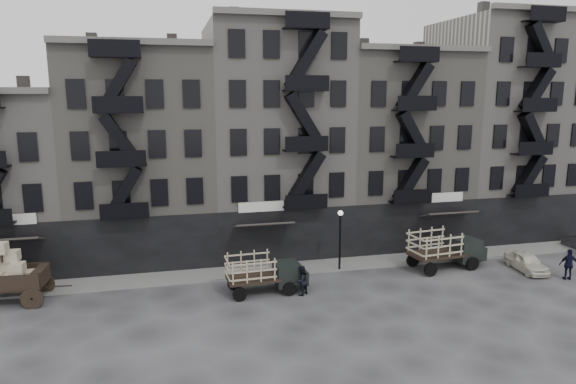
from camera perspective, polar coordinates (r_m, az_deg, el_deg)
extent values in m
plane|color=#38383A|center=(32.75, 2.18, -10.66)|extent=(140.00, 140.00, 0.00)
cube|color=slate|center=(36.12, 0.57, -8.42)|extent=(55.00, 2.50, 0.15)
cube|color=#4C4744|center=(40.38, -27.15, 10.54)|extent=(0.70, 0.70, 1.20)
cube|color=gray|center=(39.61, -15.90, 3.93)|extent=(10.00, 10.00, 15.00)
cube|color=black|center=(35.84, -15.74, -5.77)|extent=(10.00, 0.35, 4.00)
cube|color=#595651|center=(34.34, -16.93, 15.75)|extent=(10.00, 0.50, 0.40)
cube|color=#4C4744|center=(39.75, -21.01, 15.37)|extent=(0.70, 0.70, 1.20)
cube|color=#4C4744|center=(39.47, -12.77, 15.84)|extent=(0.70, 0.70, 1.20)
cube|color=gray|center=(40.32, -1.57, 5.89)|extent=(10.00, 10.00, 17.00)
cube|color=black|center=(36.74, 0.08, -4.93)|extent=(10.00, 0.35, 4.00)
cube|color=#595651|center=(35.51, 0.17, 19.28)|extent=(10.00, 0.50, 0.40)
cube|color=#4C4744|center=(40.04, -6.08, 18.85)|extent=(0.70, 0.70, 1.20)
cube|color=#4C4744|center=(41.12, 1.96, 18.70)|extent=(0.70, 0.70, 1.20)
cube|color=gray|center=(43.58, 11.46, 4.74)|extent=(10.00, 10.00, 15.00)
cube|color=black|center=(40.19, 14.12, -3.88)|extent=(10.00, 0.35, 4.00)
cube|color=#595651|center=(38.85, 15.20, 15.23)|extent=(10.00, 0.50, 0.40)
cube|color=#4C4744|center=(42.31, 8.06, 15.66)|extent=(0.70, 0.70, 1.20)
cube|color=#4C4744|center=(44.59, 14.89, 15.16)|extent=(0.70, 0.70, 1.20)
cube|color=gray|center=(48.50, 22.39, 6.53)|extent=(10.00, 10.00, 18.00)
cube|color=black|center=(45.61, 25.36, -2.86)|extent=(10.00, 0.35, 4.00)
cube|color=#595651|center=(44.75, 27.30, 17.68)|extent=(10.00, 0.50, 0.40)
cube|color=#4C4744|center=(47.17, 20.16, 18.29)|extent=(0.70, 0.70, 1.20)
cube|color=#4C4744|center=(50.33, 25.65, 17.39)|extent=(0.70, 0.70, 1.20)
cylinder|color=black|center=(35.30, 5.79, -5.66)|extent=(0.14, 0.14, 4.00)
sphere|color=silver|center=(34.76, 5.85, -2.34)|extent=(0.36, 0.36, 0.36)
cube|color=black|center=(34.33, -28.62, -9.01)|extent=(4.20, 2.44, 0.23)
cylinder|color=black|center=(33.00, -26.57, -10.54)|extent=(1.24, 0.21, 1.24)
cylinder|color=black|center=(35.01, -25.47, -9.23)|extent=(1.24, 0.21, 1.24)
cube|color=black|center=(33.62, -25.77, -8.34)|extent=(0.70, 1.84, 0.90)
cube|color=black|center=(31.68, -3.89, -9.55)|extent=(3.24, 2.00, 0.17)
cube|color=black|center=(32.13, -0.11, -9.05)|extent=(1.56, 1.74, 1.39)
cube|color=black|center=(32.45, 1.33, -9.37)|extent=(0.81, 1.43, 0.84)
cylinder|color=black|center=(31.50, 0.19, -10.73)|extent=(0.85, 0.24, 0.84)
cylinder|color=black|center=(33.17, -0.72, -9.59)|extent=(0.85, 0.24, 0.84)
cylinder|color=black|center=(30.85, -5.39, -11.27)|extent=(0.85, 0.24, 0.84)
cylinder|color=black|center=(32.55, -6.01, -10.06)|extent=(0.85, 0.24, 0.84)
cube|color=black|center=(37.15, 16.12, -6.66)|extent=(3.77, 2.50, 0.19)
cube|color=black|center=(38.55, 19.01, -6.02)|extent=(1.88, 2.06, 1.56)
cube|color=black|center=(39.23, 20.05, -6.28)|extent=(1.02, 1.65, 0.94)
cylinder|color=black|center=(37.95, 19.82, -7.50)|extent=(0.96, 0.34, 0.94)
cylinder|color=black|center=(39.47, 17.87, -6.67)|extent=(0.96, 0.34, 0.94)
cylinder|color=black|center=(35.90, 15.57, -8.30)|extent=(0.96, 0.34, 0.94)
cylinder|color=black|center=(37.50, 13.70, -7.37)|extent=(0.96, 0.34, 0.94)
imported|color=silver|center=(39.20, 24.98, -7.05)|extent=(1.79, 3.83, 1.27)
imported|color=black|center=(31.43, 1.50, -9.81)|extent=(1.13, 1.08, 1.83)
imported|color=black|center=(38.52, 28.75, -7.08)|extent=(1.31, 0.88, 2.07)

